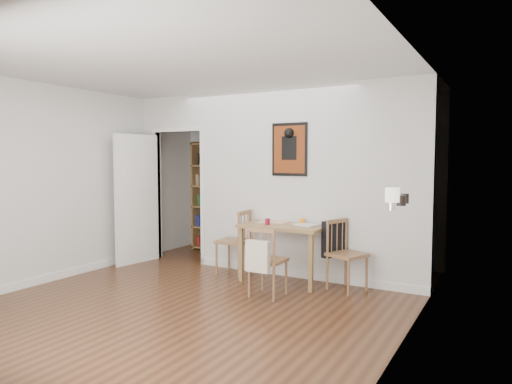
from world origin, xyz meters
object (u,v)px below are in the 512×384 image
Objects in this scene: chair_right at (346,254)px; chair_left at (234,242)px; dining_table at (285,231)px; mantel_lamp at (392,196)px; notebook at (306,225)px; orange_fruit at (302,221)px; ceramic_jar_a at (401,200)px; fireplace at (404,262)px; ceramic_jar_b at (405,199)px; bookshelf at (214,197)px; red_glass at (268,222)px; chair_front at (267,261)px.

chair_left is at bearing 179.98° from chair_right.
dining_table is 5.48× the size of mantel_lamp.
notebook is at bearing 137.42° from mantel_lamp.
mantel_lamp is at bearing -42.58° from notebook.
notebook is (0.10, -0.10, -0.03)m from orange_fruit.
notebook is 1.66m from ceramic_jar_a.
ceramic_jar_b reaches higher than fireplace.
orange_fruit is 0.14m from notebook.
dining_table is at bearing 143.79° from mantel_lamp.
ceramic_jar_a is (1.65, -0.77, 0.54)m from dining_table.
bookshelf reaches higher than dining_table.
mantel_lamp is at bearing -55.72° from chair_right.
ceramic_jar_a reaches higher than chair_left.
ceramic_jar_a reaches higher than notebook.
orange_fruit is 0.38× the size of mantel_lamp.
bookshelf reaches higher than notebook.
fireplace is (1.71, -0.85, -0.05)m from dining_table.
notebook is (0.28, 0.05, 0.10)m from dining_table.
mantel_lamp reaches higher than ceramic_jar_b.
red_glass is at bearing -141.37° from orange_fruit.
bookshelf is at bearing 152.16° from notebook.
notebook is (-0.56, 0.06, 0.31)m from chair_right.
mantel_lamp reaches higher than chair_left.
chair_front is 1.72m from ceramic_jar_b.
chair_left is 1.04× the size of chair_right.
chair_right is 1.05× the size of chair_front.
chair_right is at bearing -6.28° from notebook.
ceramic_jar_b reaches higher than dining_table.
fireplace is 0.77m from mantel_lamp.
dining_table is 10.55× the size of ceramic_jar_a.
notebook is (0.47, 0.20, -0.03)m from red_glass.
mantel_lamp reaches higher than notebook.
ceramic_jar_a is (1.83, -0.62, 0.41)m from red_glass.
dining_table is at bearing 179.30° from chair_right.
chair_right is 10.59× the size of red_glass.
fireplace is 12.32× the size of ceramic_jar_b.
fireplace reaches higher than chair_right.
chair_right is (1.64, -0.00, -0.00)m from chair_left.
bookshelf is 6.35× the size of notebook.
fireplace is at bearing -26.45° from dining_table.
ceramic_jar_a is (0.81, -0.76, 0.76)m from chair_right.
orange_fruit is at bearing -26.96° from bookshelf.
ceramic_jar_a reaches higher than red_glass.
chair_left is 0.73× the size of fireplace.
chair_front is 10.72× the size of orange_fruit.
bookshelf reaches higher than mantel_lamp.
notebook is at bearing 3.23° from chair_left.
mantel_lamp is (0.82, -1.21, 0.83)m from chair_right.
bookshelf is 19.01× the size of ceramic_jar_b.
bookshelf reaches higher than orange_fruit.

